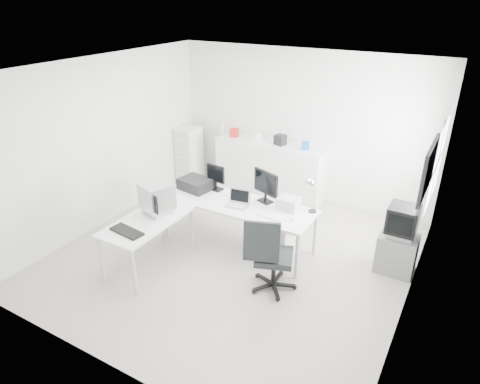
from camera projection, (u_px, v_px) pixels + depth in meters
The scene contains 30 objects.
floor at pixel (234, 255), 6.58m from camera, with size 5.00×5.00×0.01m, color beige.
ceiling at pixel (232, 69), 5.38m from camera, with size 5.00×5.00×0.01m, color white.
back_wall at pixel (301, 127), 7.94m from camera, with size 5.00×0.02×2.80m, color silver.
left_wall at pixel (104, 143), 7.10m from camera, with size 0.02×5.00×2.80m, color silver.
right_wall at pixel (422, 213), 4.86m from camera, with size 0.02×5.00×2.80m, color silver.
window at pixel (437, 163), 5.72m from camera, with size 0.02×1.20×1.10m, color white, non-canonical shape.
wall_picture at pixel (429, 169), 4.74m from camera, with size 0.04×0.90×0.60m, color black, non-canonical shape.
main_desk at pixel (238, 224), 6.70m from camera, with size 2.40×0.80×0.75m, color silver, non-canonical shape.
side_desk at pixel (149, 242), 6.22m from camera, with size 0.70×1.40×0.75m, color silver, non-canonical shape.
drawer_pedestal at pixel (279, 239), 6.46m from camera, with size 0.40×0.50×0.60m, color silver.
inkjet_printer at pixel (196, 184), 6.96m from camera, with size 0.50×0.39×0.18m, color black.
lcd_monitor_small at pixel (216, 178), 6.89m from camera, with size 0.33×0.19×0.42m, color black, non-canonical shape.
lcd_monitor_large at pixel (266, 187), 6.47m from camera, with size 0.48×0.19×0.50m, color black, non-canonical shape.
laptop at pixel (237, 200), 6.40m from camera, with size 0.31×0.32×0.21m, color #B7B7BA, non-canonical shape.
white_keyboard at pixel (271, 217), 6.13m from camera, with size 0.43×0.13×0.02m, color silver.
white_mouse at pixel (292, 219), 6.02m from camera, with size 0.06×0.06×0.06m, color silver.
laser_printer at pixel (289, 203), 6.34m from camera, with size 0.31×0.26×0.18m, color #B8B8B8.
desk_lamp at pixel (314, 196), 6.17m from camera, with size 0.17×0.17×0.51m, color silver, non-canonical shape.
crt_monitor at pixel (157, 200), 6.17m from camera, with size 0.35×0.35×0.41m, color #B7B7BA, non-canonical shape.
black_keyboard at pixel (127, 231), 5.74m from camera, with size 0.49×0.20×0.03m, color black.
office_chair at pixel (274, 253), 5.65m from camera, with size 0.63×0.63×1.10m, color #252829, non-canonical shape.
tv_cabinet at pixel (397, 253), 6.12m from camera, with size 0.53×0.43×0.58m, color slate.
crt_tv at pixel (402, 222), 5.90m from camera, with size 0.50×0.48×0.45m, color black, non-canonical shape.
sideboard at pixel (270, 169), 8.33m from camera, with size 2.15×0.54×1.07m, color silver.
clutter_box_a at pixel (234, 133), 8.43m from camera, with size 0.16×0.14×0.16m, color #B22419.
clutter_box_b at pixel (257, 137), 8.21m from camera, with size 0.15×0.12×0.15m, color silver.
clutter_box_c at pixel (280, 140), 7.97m from camera, with size 0.19×0.17×0.19m, color black.
clutter_box_d at pixel (305, 146), 7.76m from camera, with size 0.14×0.12×0.14m, color #16559E.
clutter_bottle at pixel (222, 128), 8.58m from camera, with size 0.07×0.07×0.22m, color silver.
filing_cabinet at pixel (189, 155), 8.95m from camera, with size 0.40×0.48×1.16m, color silver.
Camera 1 is at (2.83, -4.75, 3.70)m, focal length 32.00 mm.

